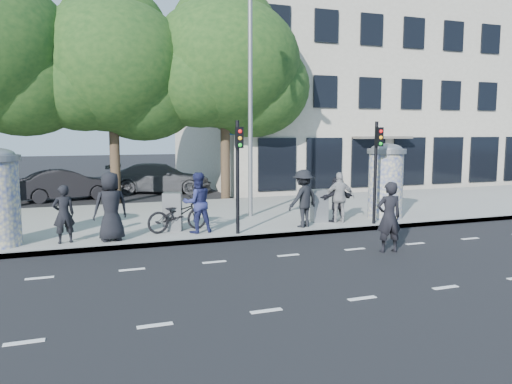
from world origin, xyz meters
name	(u,v)px	position (x,y,z in m)	size (l,w,h in m)	color
ground	(312,269)	(0.00, 0.00, 0.00)	(120.00, 120.00, 0.00)	black
sidewalk	(223,216)	(0.00, 7.50, 0.07)	(40.00, 8.00, 0.15)	gray
curb	(260,236)	(0.00, 3.55, 0.07)	(40.00, 0.10, 0.16)	slate
lane_dash_near	(362,298)	(0.00, -2.20, 0.00)	(32.00, 0.12, 0.01)	silver
lane_dash_far	(288,255)	(0.00, 1.40, 0.00)	(32.00, 0.12, 0.01)	silver
ad_column_right	(386,179)	(5.20, 4.70, 1.54)	(1.36, 1.36, 2.65)	beige
traffic_pole_near	(238,165)	(-0.60, 3.79, 2.23)	(0.22, 0.31, 3.40)	black
traffic_pole_far	(377,162)	(4.20, 3.79, 2.23)	(0.22, 0.31, 3.40)	black
street_lamp	(251,87)	(0.80, 6.63, 4.79)	(0.25, 0.93, 8.00)	slate
tree_near_left	(112,66)	(-3.50, 12.70, 6.06)	(6.80, 6.80, 8.97)	#38281C
tree_center	(225,64)	(1.50, 12.30, 6.31)	(7.00, 7.00, 9.30)	#38281C
building	(342,90)	(12.00, 19.99, 5.99)	(20.30, 15.85, 12.00)	#AAA28F
ped_a	(111,207)	(-4.27, 4.09, 1.13)	(0.96, 0.62, 1.96)	black
ped_b	(64,214)	(-5.52, 4.24, 0.96)	(0.59, 0.39, 1.62)	black
ped_c	(197,203)	(-1.71, 4.41, 1.07)	(0.90, 0.70, 1.85)	navy
ped_d	(303,198)	(1.71, 4.15, 1.08)	(1.20, 0.69, 1.86)	black
ped_e	(340,197)	(3.22, 4.44, 1.01)	(1.00, 0.57, 1.71)	#99999C
ped_f	(337,199)	(3.22, 4.61, 0.93)	(1.45, 0.52, 1.56)	black
man_road	(389,217)	(2.69, 0.84, 0.95)	(0.70, 0.46, 1.91)	black
bicycle	(178,215)	(-2.24, 4.80, 0.68)	(2.00, 0.70, 1.05)	black
cabinet_left	(173,212)	(-2.37, 4.99, 0.74)	(0.57, 0.41, 1.19)	slate
cabinet_right	(319,206)	(2.62, 4.77, 0.70)	(0.53, 0.39, 1.11)	gray
car_mid	(67,185)	(-5.59, 14.63, 0.72)	(4.35, 1.52, 1.43)	black
car_right	(160,178)	(-0.98, 16.02, 0.77)	(5.30, 2.15, 1.54)	#4E5055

